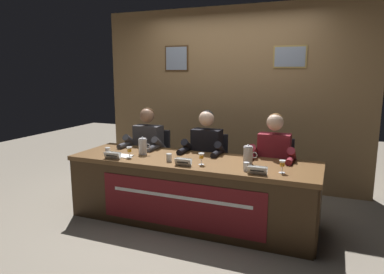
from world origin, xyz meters
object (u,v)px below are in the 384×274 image
Objects in this scene: panelist_right at (273,159)px; juice_glass_center at (201,157)px; panelist_left at (145,147)px; chair_center at (210,170)px; chair_right at (274,177)px; water_pitcher_left_side at (143,146)px; water_cup_center at (169,158)px; nameplate_center at (183,162)px; juice_glass_right at (282,164)px; document_stack_left at (123,156)px; juice_glass_left at (129,150)px; water_cup_left at (108,152)px; water_pitcher_right_side at (248,155)px; conference_table at (188,182)px; water_cup_right at (246,167)px; chair_left at (153,164)px; nameplate_left at (112,155)px; panelist_center at (204,153)px; nameplate_right at (257,170)px.

juice_glass_center is at bearing -137.39° from panelist_right.
panelist_left is 0.89m from chair_center.
chair_right is 4.26× the size of water_pitcher_left_side.
chair_center is 4.26× the size of water_pitcher_left_side.
water_cup_center is at bearing -179.44° from juice_glass_center.
juice_glass_right is (0.98, 0.12, 0.05)m from nameplate_center.
juice_glass_right is at bearing 0.63° from juice_glass_center.
juice_glass_left is at bearing -9.36° from document_stack_left.
water_pitcher_right_side reaches higher than water_cup_left.
document_stack_left reaches higher than conference_table.
water_cup_left is at bearing 179.51° from water_cup_center.
chair_right is at bearing 6.88° from panelist_left.
water_cup_left is 1.00× the size of water_cup_right.
juice_glass_left reaches higher than conference_table.
chair_left reaches higher than nameplate_left.
juice_glass_left is 1.46× the size of water_cup_center.
conference_table is 0.34m from water_cup_center.
juice_glass_center and juice_glass_right have the same top height.
nameplate_left is at bearing -165.74° from water_pitcher_right_side.
chair_left is 1.28m from nameplate_center.
chair_left is at bearing 173.12° from panelist_right.
water_cup_left and water_cup_center have the same top height.
conference_table is at bearing 8.22° from juice_glass_left.
water_pitcher_left_side reaches higher than juice_glass_left.
chair_right is at bearing 38.00° from water_cup_center.
water_pitcher_left_side is (0.37, 0.18, 0.06)m from water_cup_left.
panelist_right is 1.51m from water_pitcher_left_side.
chair_center is at bearing 128.75° from water_cup_right.
chair_center is 1.15m from document_stack_left.
water_cup_center is (-0.19, -0.60, 0.05)m from panelist_center.
panelist_center reaches higher than water_cup_right.
water_cup_right is 1.32m from water_pitcher_left_side.
panelist_right is (0.80, 0.71, -0.05)m from nameplate_center.
juice_glass_right is at bearing -37.77° from chair_center.
juice_glass_left is 1.33m from water_pitcher_right_side.
chair_left is at bearing 100.03° from juice_glass_left.
panelist_center is 5.82× the size of water_pitcher_left_side.
panelist_left is 14.39× the size of water_cup_right.
nameplate_left is 0.90× the size of document_stack_left.
panelist_right is 0.73m from nameplate_right.
chair_left is at bearing 128.56° from water_cup_center.
chair_left is at bearing 180.00° from chair_right.
water_cup_center is 0.46× the size of nameplate_right.
nameplate_left is at bearing -89.98° from chair_left.
water_cup_center is 1.20m from juice_glass_right.
juice_glass_left is 0.14× the size of chair_right.
chair_right is at bearing 0.00° from chair_left.
nameplate_left is 0.94× the size of water_pitcher_left_side.
document_stack_left is at bearing 170.64° from juice_glass_left.
nameplate_center is at bearing -39.75° from panelist_left.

